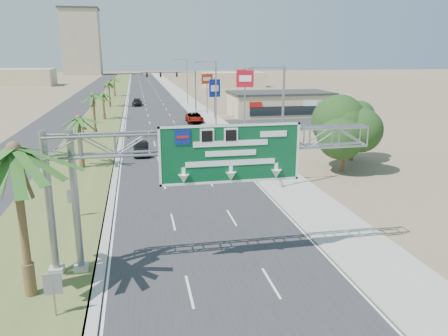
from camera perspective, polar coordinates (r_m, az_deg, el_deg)
name	(u,v)px	position (r m, az deg, el deg)	size (l,w,h in m)	color
road	(151,96)	(121.92, -9.55, 9.27)	(12.00, 300.00, 0.02)	#28282B
sidewalk_right	(182,95)	(122.49, -5.53, 9.44)	(4.00, 300.00, 0.10)	#9E9B93
median_grass	(113,96)	(122.00, -14.31, 9.05)	(7.00, 300.00, 0.12)	#4A5E29
opposing_road	(86,97)	(122.54, -17.61, 8.82)	(8.00, 300.00, 0.02)	#28282B
sign_gantry	(199,152)	(22.03, -3.34, 2.07)	(16.75, 1.24, 7.50)	gray
palm_near	(14,150)	(20.42, -25.79, 2.15)	(5.70, 5.70, 8.35)	brown
palm_row_b	(78,119)	(44.11, -18.48, 6.11)	(3.99, 3.99, 5.95)	brown
palm_row_c	(93,96)	(59.85, -16.78, 9.01)	(3.99, 3.99, 6.75)	brown
palm_row_d	(103,94)	(77.83, -15.57, 9.32)	(3.99, 3.99, 5.45)	brown
palm_row_e	(109,83)	(96.70, -14.85, 10.69)	(3.99, 3.99, 6.15)	brown
palm_row_f	(114,79)	(121.65, -14.21, 11.24)	(3.99, 3.99, 5.75)	brown
streetlight_near	(280,133)	(35.77, 7.31, 4.59)	(3.27, 0.44, 10.00)	gray
streetlight_mid	(215,98)	(64.67, -1.24, 9.12)	(3.27, 0.44, 10.00)	gray
streetlight_far	(186,83)	(100.21, -4.94, 11.00)	(3.27, 0.44, 10.00)	gray
signal_mast	(185,88)	(84.07, -5.14, 10.43)	(10.28, 0.71, 8.00)	gray
store_building	(280,104)	(82.11, 7.26, 8.28)	(18.00, 10.00, 4.00)	tan
oak_near	(345,124)	(42.41, 15.52, 5.51)	(4.50, 4.50, 6.80)	brown
oak_far	(354,124)	(47.40, 16.56, 5.47)	(3.50, 3.50, 5.60)	brown
median_signback_a	(53,287)	(20.09, -21.43, -14.30)	(0.75, 0.08, 2.08)	gray
median_signback_b	(73,198)	(31.15, -19.09, -3.76)	(0.75, 0.08, 2.08)	gray
tower_distant	(81,42)	(262.95, -18.14, 15.32)	(20.00, 16.00, 35.00)	tan
building_distant_left	(19,77)	(176.37, -25.25, 10.66)	(24.00, 14.00, 6.00)	tan
building_distant_right	(234,80)	(155.38, 1.33, 11.48)	(20.00, 12.00, 5.00)	tan
car_left_lane	(142,148)	(49.35, -10.69, 2.60)	(1.90, 4.73, 1.61)	black
car_mid_lane	(167,132)	(58.90, -7.50, 4.65)	(1.70, 4.88, 1.61)	maroon
car_right_lane	(194,118)	(72.41, -3.89, 6.56)	(2.60, 5.64, 1.57)	gray
car_far	(137,103)	(98.39, -11.31, 8.39)	(2.02, 4.97, 1.44)	black
pole_sign_red_near	(245,82)	(61.79, 2.75, 11.12)	(2.41, 0.77, 9.06)	gray
pole_sign_blue	(215,90)	(76.37, -1.24, 10.21)	(2.01, 0.81, 6.97)	gray
pole_sign_red_far	(207,82)	(81.90, -2.23, 11.17)	(2.19, 0.95, 7.64)	gray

